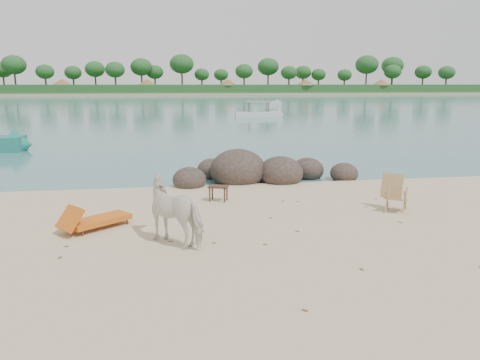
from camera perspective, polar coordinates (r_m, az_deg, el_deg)
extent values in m
plane|color=#3A6D74|center=(98.88, -8.06, 9.62)|extent=(400.00, 400.00, 0.00)
cube|color=tan|center=(178.85, -8.57, 10.45)|extent=(420.00, 90.00, 1.40)
cube|color=#1E4C1E|center=(143.83, -8.44, 10.96)|extent=(420.00, 18.00, 2.40)
ellipsoid|color=#332722|center=(15.18, -6.18, -0.08)|extent=(1.09, 1.20, 0.82)
ellipsoid|color=#332722|center=(16.01, -0.23, 1.13)|extent=(1.92, 2.11, 1.44)
ellipsoid|color=#332722|center=(15.91, 4.98, 0.75)|extent=(1.51, 1.66, 1.13)
ellipsoid|color=#332722|center=(16.99, 8.26, 1.16)|extent=(1.14, 1.26, 0.86)
ellipsoid|color=#332722|center=(16.71, 12.56, 0.71)|extent=(0.96, 1.06, 0.72)
ellipsoid|color=#332722|center=(16.91, -3.43, 1.17)|extent=(1.07, 1.18, 0.81)
ellipsoid|color=#332722|center=(17.34, 1.77, 1.33)|extent=(0.88, 0.97, 0.66)
imported|color=silver|center=(9.72, -7.61, -3.81)|extent=(1.67, 1.66, 1.36)
plane|color=brown|center=(9.76, -3.18, -7.83)|extent=(0.13, 0.13, 0.00)
plane|color=brown|center=(10.56, 7.02, -6.36)|extent=(0.14, 0.14, 0.00)
plane|color=brown|center=(7.11, 7.90, -15.67)|extent=(0.14, 0.14, 0.00)
plane|color=brown|center=(9.67, 3.10, -8.01)|extent=(0.11, 0.11, 0.00)
plane|color=brown|center=(12.12, -16.14, -4.38)|extent=(0.14, 0.14, 0.00)
plane|color=brown|center=(9.94, -8.42, -7.56)|extent=(0.10, 0.10, 0.00)
plane|color=brown|center=(11.53, 3.77, -4.75)|extent=(0.14, 0.14, 0.00)
plane|color=brown|center=(13.18, 7.03, -2.73)|extent=(0.12, 0.12, 0.00)
plane|color=brown|center=(8.71, 14.59, -10.66)|extent=(0.11, 0.11, 0.00)
plane|color=brown|center=(12.95, 15.11, -3.31)|extent=(0.10, 0.10, 0.00)
plane|color=brown|center=(9.59, -21.07, -8.97)|extent=(0.12, 0.12, 0.00)
plane|color=brown|center=(13.93, 16.20, -2.32)|extent=(0.14, 0.14, 0.00)
plane|color=brown|center=(14.07, 17.94, -2.29)|extent=(0.13, 0.13, 0.00)
plane|color=brown|center=(10.17, -20.41, -7.74)|extent=(0.12, 0.12, 0.00)
plane|color=brown|center=(13.17, 5.29, -2.69)|extent=(0.14, 0.14, 0.00)
plane|color=brown|center=(11.78, 18.94, -5.02)|extent=(0.14, 0.14, 0.00)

